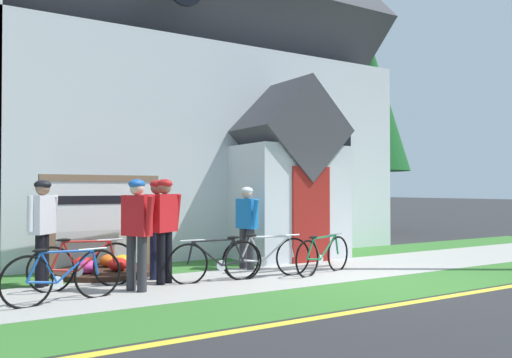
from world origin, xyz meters
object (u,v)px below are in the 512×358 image
object	(u,v)px
bicycle_red	(63,276)
cyclist_in_white_jersey	(137,225)
church_sign	(102,206)
cyclist_in_orange_jersey	(42,224)
cyclist_in_blue_jersey	(247,221)
bicycle_green	(267,257)
bicycle_blue	(83,265)
bicycle_yellow	(217,261)
bicycle_silver	(323,255)
cyclist_in_yellow_jersey	(164,221)
roadside_conifer	(369,104)
cyclist_in_green_jersey	(157,220)

from	to	relation	value
bicycle_red	cyclist_in_white_jersey	xyz separation A→B (m)	(1.15, 0.24, 0.67)
church_sign	cyclist_in_orange_jersey	distance (m)	1.68
cyclist_in_blue_jersey	cyclist_in_orange_jersey	bearing A→B (deg)	178.38
church_sign	bicycle_green	bearing A→B (deg)	-42.70
bicycle_blue	bicycle_yellow	size ratio (longest dim) A/B	1.03
cyclist_in_white_jersey	cyclist_in_blue_jersey	distance (m)	2.85
bicycle_green	bicycle_red	bearing A→B (deg)	-175.52
bicycle_green	cyclist_in_orange_jersey	size ratio (longest dim) A/B	1.01
bicycle_green	bicycle_blue	bearing A→B (deg)	168.93
bicycle_silver	cyclist_in_yellow_jersey	world-z (taller)	cyclist_in_yellow_jersey
cyclist_in_white_jersey	cyclist_in_yellow_jersey	world-z (taller)	cyclist_in_yellow_jersey
cyclist_in_white_jersey	bicycle_yellow	bearing A→B (deg)	3.07
bicycle_silver	cyclist_in_white_jersey	bearing A→B (deg)	176.86
cyclist_in_yellow_jersey	bicycle_blue	bearing A→B (deg)	168.33
bicycle_red	bicycle_silver	xyz separation A→B (m)	(4.72, 0.05, -0.02)
cyclist_in_blue_jersey	bicycle_red	bearing A→B (deg)	-161.04
bicycle_red	bicycle_silver	distance (m)	4.72
bicycle_green	roadside_conifer	xyz separation A→B (m)	(9.00, 6.70, 4.46)
church_sign	cyclist_in_yellow_jersey	distance (m)	1.95
church_sign	bicycle_blue	distance (m)	1.97
church_sign	bicycle_silver	bearing A→B (deg)	-34.98
church_sign	bicycle_green	size ratio (longest dim) A/B	1.31
bicycle_blue	cyclist_in_white_jersey	world-z (taller)	cyclist_in_white_jersey
bicycle_blue	bicycle_yellow	distance (m)	2.18
cyclist_in_orange_jersey	roadside_conifer	bearing A→B (deg)	23.73
bicycle_blue	roadside_conifer	distance (m)	14.28
bicycle_red	cyclist_in_green_jersey	size ratio (longest dim) A/B	0.98
cyclist_in_green_jersey	roadside_conifer	world-z (taller)	roadside_conifer
bicycle_red	cyclist_in_yellow_jersey	world-z (taller)	cyclist_in_yellow_jersey
bicycle_green	cyclist_in_blue_jersey	size ratio (longest dim) A/B	1.07
cyclist_in_white_jersey	cyclist_in_orange_jersey	distance (m)	1.67
church_sign	cyclist_in_blue_jersey	bearing A→B (deg)	-24.83
bicycle_silver	cyclist_in_blue_jersey	bearing A→B (deg)	126.36
bicycle_silver	cyclist_in_green_jersey	distance (m)	3.17
cyclist_in_yellow_jersey	cyclist_in_orange_jersey	world-z (taller)	cyclist_in_yellow_jersey
cyclist_in_yellow_jersey	church_sign	bearing A→B (deg)	106.37
bicycle_blue	bicycle_red	world-z (taller)	bicycle_blue
bicycle_silver	cyclist_in_orange_jersey	distance (m)	5.00
bicycle_red	roadside_conifer	bearing A→B (deg)	28.94
bicycle_green	roadside_conifer	world-z (taller)	roadside_conifer
bicycle_red	cyclist_in_blue_jersey	size ratio (longest dim) A/B	1.05
cyclist_in_white_jersey	cyclist_in_orange_jersey	size ratio (longest dim) A/B	1.00
cyclist_in_yellow_jersey	cyclist_in_white_jersey	bearing A→B (deg)	-147.83
cyclist_in_green_jersey	cyclist_in_white_jersey	world-z (taller)	cyclist_in_green_jersey
cyclist_in_white_jersey	roadside_conifer	xyz separation A→B (m)	(11.47, 6.74, 3.79)
bicycle_blue	bicycle_red	xyz separation A→B (m)	(-0.50, -0.90, -0.01)
cyclist_in_green_jersey	cyclist_in_yellow_jersey	xyz separation A→B (m)	(-0.05, -0.47, 0.01)
bicycle_green	bicycle_silver	xyz separation A→B (m)	(1.10, -0.24, -0.01)
bicycle_red	roadside_conifer	world-z (taller)	roadside_conifer
bicycle_green	bicycle_blue	distance (m)	3.18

